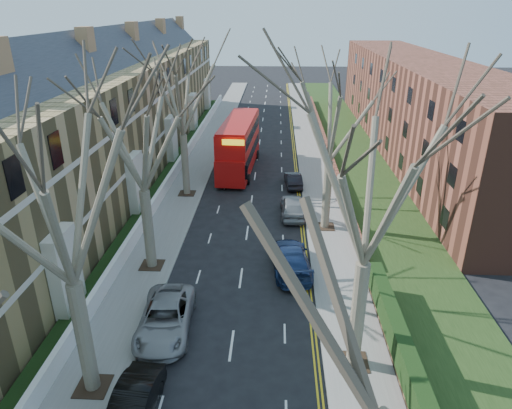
# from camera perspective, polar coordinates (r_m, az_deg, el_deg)

# --- Properties ---
(pavement_left) EXTENTS (3.00, 102.00, 0.12)m
(pavement_left) POSITION_cam_1_polar(r_m,az_deg,el_deg) (50.49, -6.66, 6.05)
(pavement_left) COLOR slate
(pavement_left) RESTS_ON ground
(pavement_right) EXTENTS (3.00, 102.00, 0.12)m
(pavement_right) POSITION_cam_1_polar(r_m,az_deg,el_deg) (50.01, 7.12, 5.86)
(pavement_right) COLOR slate
(pavement_right) RESTS_ON ground
(terrace_left) EXTENTS (9.70, 78.00, 13.60)m
(terrace_left) POSITION_cam_1_polar(r_m,az_deg,el_deg) (43.56, -18.77, 9.60)
(terrace_left) COLOR olive
(terrace_left) RESTS_ON ground
(flats_right) EXTENTS (13.97, 54.00, 10.00)m
(flats_right) POSITION_cam_1_polar(r_m,az_deg,el_deg) (54.73, 19.39, 11.60)
(flats_right) COLOR brown
(flats_right) RESTS_ON ground
(front_wall_left) EXTENTS (0.30, 78.00, 1.00)m
(front_wall_left) POSITION_cam_1_polar(r_m,az_deg,el_deg) (43.19, -10.47, 3.53)
(front_wall_left) COLOR white
(front_wall_left) RESTS_ON ground
(grass_verge_right) EXTENTS (6.00, 102.00, 0.06)m
(grass_verge_right) POSITION_cam_1_polar(r_m,az_deg,el_deg) (50.54, 12.24, 5.80)
(grass_verge_right) COLOR #1D3413
(grass_verge_right) RESTS_ON ground
(tree_left_mid) EXTENTS (10.50, 10.50, 14.71)m
(tree_left_mid) POSITION_cam_1_polar(r_m,az_deg,el_deg) (17.35, -23.90, 2.61)
(tree_left_mid) COLOR brown
(tree_left_mid) RESTS_ON ground
(tree_left_far) EXTENTS (10.15, 10.15, 14.22)m
(tree_left_far) POSITION_cam_1_polar(r_m,az_deg,el_deg) (26.36, -14.65, 9.85)
(tree_left_far) COLOR brown
(tree_left_far) RESTS_ON ground
(tree_left_dist) EXTENTS (10.50, 10.50, 14.71)m
(tree_left_dist) POSITION_cam_1_polar(r_m,az_deg,el_deg) (37.72, -9.50, 14.76)
(tree_left_dist) COLOR brown
(tree_left_dist) RESTS_ON ground
(tree_right_mid) EXTENTS (10.50, 10.50, 14.71)m
(tree_right_mid) POSITION_cam_1_polar(r_m,az_deg,el_deg) (17.82, 14.52, 4.45)
(tree_right_mid) COLOR brown
(tree_right_mid) RESTS_ON ground
(tree_right_far) EXTENTS (10.15, 10.15, 14.22)m
(tree_right_far) POSITION_cam_1_polar(r_m,az_deg,el_deg) (31.29, 9.59, 12.38)
(tree_right_far) COLOR brown
(tree_right_far) RESTS_ON ground
(double_decker_bus) EXTENTS (3.57, 12.12, 4.97)m
(double_decker_bus) POSITION_cam_1_polar(r_m,az_deg,el_deg) (45.23, -2.12, 7.28)
(double_decker_bus) COLOR #AB0E0C
(double_decker_bus) RESTS_ON ground
(car_left_mid) EXTENTS (1.78, 4.38, 1.41)m
(car_left_mid) POSITION_cam_1_polar(r_m,az_deg,el_deg) (20.24, -15.18, -23.11)
(car_left_mid) COLOR black
(car_left_mid) RESTS_ON ground
(car_left_far) EXTENTS (2.85, 5.66, 1.54)m
(car_left_far) POSITION_cam_1_polar(r_m,az_deg,el_deg) (24.04, -11.23, -13.76)
(car_left_far) COLOR gray
(car_left_far) RESTS_ON ground
(car_right_near) EXTENTS (2.83, 5.74, 1.60)m
(car_right_near) POSITION_cam_1_polar(r_m,az_deg,el_deg) (28.48, 4.36, -6.77)
(car_right_near) COLOR navy
(car_right_near) RESTS_ON ground
(car_right_mid) EXTENTS (1.94, 4.68, 1.58)m
(car_right_mid) POSITION_cam_1_polar(r_m,az_deg,el_deg) (35.71, 4.61, -0.21)
(car_right_mid) COLOR gray
(car_right_mid) RESTS_ON ground
(car_right_far) EXTENTS (1.69, 3.96, 1.27)m
(car_right_far) POSITION_cam_1_polar(r_m,az_deg,el_deg) (41.65, 4.67, 3.12)
(car_right_far) COLOR black
(car_right_far) RESTS_ON ground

